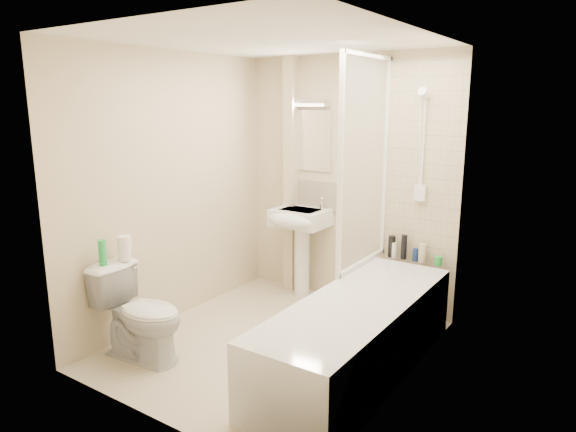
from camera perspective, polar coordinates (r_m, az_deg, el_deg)
The scene contains 25 objects.
floor at distance 4.37m, azimuth -1.62°, elevation -14.06°, with size 2.50×2.50×0.00m, color beige.
wall_back at distance 5.04m, azimuth 6.60°, elevation 3.81°, with size 2.20×0.02×2.40m, color beige.
wall_left at distance 4.70m, azimuth -12.71°, elevation 2.96°, with size 0.02×2.50×2.40m, color beige.
wall_right at distance 3.47m, azimuth 13.21°, elevation -0.39°, with size 0.02×2.50×2.40m, color beige.
ceiling at distance 3.94m, azimuth -1.85°, elevation 19.00°, with size 2.20×2.50×0.02m, color white.
tile_back at distance 4.70m, azimuth 14.77°, elevation 5.63°, with size 0.70×0.01×1.75m, color beige.
tile_right at distance 3.45m, azimuth 13.28°, elevation 3.32°, with size 0.01×2.10×1.75m, color beige.
pipe_boxing at distance 5.30m, azimuth 0.32°, elevation 4.32°, with size 0.12×0.12×2.40m, color beige.
splashback at distance 5.25m, azimuth 2.54°, elevation 2.36°, with size 0.60×0.01×0.30m, color beige.
mirror at distance 5.18m, azimuth 2.59°, elevation 8.35°, with size 0.46×0.01×0.60m, color white.
strip_light at distance 5.15m, azimuth 2.49°, elevation 12.45°, with size 0.42×0.07×0.07m, color silver.
bathtub at distance 3.91m, azimuth 7.68°, elevation -12.83°, with size 0.70×2.10×0.55m.
shower_screen at distance 4.43m, azimuth 8.59°, elevation 5.82°, with size 0.04×0.92×1.80m.
shower_fixture at distance 4.65m, azimuth 14.65°, elevation 7.06°, with size 0.10×0.16×0.99m.
pedestal_sink at distance 5.13m, azimuth 1.19°, elevation -1.32°, with size 0.54×0.49×1.04m.
bottle_black_a at distance 4.86m, azimuth 11.45°, elevation -3.32°, with size 0.07×0.07×0.20m, color black.
bottle_white_a at distance 4.86m, azimuth 11.66°, elevation -3.68°, with size 0.06×0.06×0.14m, color white.
bottle_black_b at distance 4.81m, azimuth 12.76°, elevation -3.37°, with size 0.05×0.05×0.23m, color black.
bottle_blue at distance 4.79m, azimuth 13.98°, elevation -4.20°, with size 0.05×0.05×0.12m, color navy.
bottle_cream at distance 4.76m, azimuth 14.69°, elevation -3.99°, with size 0.07×0.07×0.17m, color beige.
bottle_green at distance 4.73m, azimuth 16.35°, elevation -4.79°, with size 0.07×0.07×0.08m, color green.
toilet at distance 4.17m, azimuth -16.04°, elevation -10.34°, with size 0.76×0.47×0.74m, color white.
toilet_roll_lower at distance 4.25m, azimuth -17.72°, elevation -4.11°, with size 0.10×0.10×0.09m, color white.
toilet_roll_upper at distance 4.22m, azimuth -17.74°, elevation -2.82°, with size 0.11×0.11×0.10m, color white.
green_bottle at distance 4.15m, azimuth -19.92°, elevation -3.86°, with size 0.06×0.06×0.20m, color green.
Camera 1 is at (2.28, -3.18, 1.96)m, focal length 32.00 mm.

